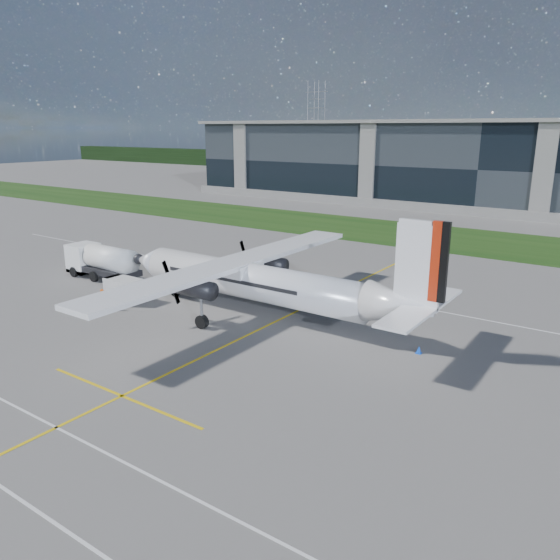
{
  "coord_description": "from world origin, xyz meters",
  "views": [
    {
      "loc": [
        25.61,
        -23.17,
        14.15
      ],
      "look_at": [
        2.15,
        10.33,
        2.73
      ],
      "focal_mm": 35.0,
      "sensor_mm": 36.0,
      "label": 1
    }
  ],
  "objects_px": {
    "turboprop_aircraft": "(261,262)",
    "safety_cone_nose_stbd": "(150,284)",
    "ground_crew_person": "(103,298)",
    "safety_cone_tail": "(419,350)",
    "safety_cone_fwd": "(137,282)",
    "safety_cone_nose_port": "(144,291)",
    "baggage_tug": "(124,290)",
    "pylon_west": "(316,125)",
    "fuel_tanker_truck": "(99,261)"
  },
  "relations": [
    {
      "from": "turboprop_aircraft",
      "to": "safety_cone_nose_stbd",
      "type": "relative_size",
      "value": 58.57
    },
    {
      "from": "ground_crew_person",
      "to": "safety_cone_tail",
      "type": "relative_size",
      "value": 3.98
    },
    {
      "from": "safety_cone_fwd",
      "to": "safety_cone_nose_port",
      "type": "height_order",
      "value": "same"
    },
    {
      "from": "baggage_tug",
      "to": "safety_cone_nose_stbd",
      "type": "relative_size",
      "value": 6.66
    },
    {
      "from": "turboprop_aircraft",
      "to": "baggage_tug",
      "type": "distance_m",
      "value": 12.87
    },
    {
      "from": "ground_crew_person",
      "to": "safety_cone_fwd",
      "type": "xyz_separation_m",
      "value": [
        -3.65,
        6.58,
        -0.74
      ]
    },
    {
      "from": "pylon_west",
      "to": "safety_cone_nose_port",
      "type": "bearing_deg",
      "value": -64.06
    },
    {
      "from": "pylon_west",
      "to": "safety_cone_nose_port",
      "type": "xyz_separation_m",
      "value": [
        69.19,
        -142.25,
        -14.75
      ]
    },
    {
      "from": "pylon_west",
      "to": "ground_crew_person",
      "type": "bearing_deg",
      "value": -64.55
    },
    {
      "from": "turboprop_aircraft",
      "to": "fuel_tanker_truck",
      "type": "height_order",
      "value": "turboprop_aircraft"
    },
    {
      "from": "fuel_tanker_truck",
      "to": "safety_cone_fwd",
      "type": "xyz_separation_m",
      "value": [
        4.84,
        0.48,
        -1.41
      ]
    },
    {
      "from": "baggage_tug",
      "to": "safety_cone_nose_port",
      "type": "distance_m",
      "value": 2.58
    },
    {
      "from": "pylon_west",
      "to": "safety_cone_nose_stbd",
      "type": "height_order",
      "value": "pylon_west"
    },
    {
      "from": "turboprop_aircraft",
      "to": "safety_cone_tail",
      "type": "bearing_deg",
      "value": 0.78
    },
    {
      "from": "pylon_west",
      "to": "safety_cone_tail",
      "type": "xyz_separation_m",
      "value": [
        94.14,
        -141.05,
        -14.75
      ]
    },
    {
      "from": "safety_cone_fwd",
      "to": "safety_cone_nose_stbd",
      "type": "relative_size",
      "value": 1.0
    },
    {
      "from": "pylon_west",
      "to": "safety_cone_nose_stbd",
      "type": "distance_m",
      "value": 156.75
    },
    {
      "from": "fuel_tanker_truck",
      "to": "safety_cone_nose_stbd",
      "type": "height_order",
      "value": "fuel_tanker_truck"
    },
    {
      "from": "safety_cone_fwd",
      "to": "safety_cone_tail",
      "type": "height_order",
      "value": "same"
    },
    {
      "from": "safety_cone_fwd",
      "to": "safety_cone_nose_stbd",
      "type": "xyz_separation_m",
      "value": [
        1.6,
        0.13,
        0.0
      ]
    },
    {
      "from": "baggage_tug",
      "to": "safety_cone_tail",
      "type": "height_order",
      "value": "baggage_tug"
    },
    {
      "from": "safety_cone_nose_stbd",
      "to": "safety_cone_tail",
      "type": "distance_m",
      "value": 26.14
    },
    {
      "from": "safety_cone_nose_port",
      "to": "safety_cone_fwd",
      "type": "bearing_deg",
      "value": 149.28
    },
    {
      "from": "turboprop_aircraft",
      "to": "fuel_tanker_truck",
      "type": "distance_m",
      "value": 20.13
    },
    {
      "from": "fuel_tanker_truck",
      "to": "safety_cone_tail",
      "type": "bearing_deg",
      "value": 0.04
    },
    {
      "from": "safety_cone_fwd",
      "to": "safety_cone_tail",
      "type": "xyz_separation_m",
      "value": [
        27.74,
        -0.45,
        0.0
      ]
    },
    {
      "from": "ground_crew_person",
      "to": "fuel_tanker_truck",
      "type": "bearing_deg",
      "value": 82.01
    },
    {
      "from": "safety_cone_tail",
      "to": "safety_cone_nose_port",
      "type": "bearing_deg",
      "value": -177.24
    },
    {
      "from": "baggage_tug",
      "to": "ground_crew_person",
      "type": "xyz_separation_m",
      "value": [
        0.47,
        -2.49,
        -0.0
      ]
    },
    {
      "from": "fuel_tanker_truck",
      "to": "safety_cone_nose_port",
      "type": "height_order",
      "value": "fuel_tanker_truck"
    },
    {
      "from": "safety_cone_nose_stbd",
      "to": "safety_cone_nose_port",
      "type": "height_order",
      "value": "same"
    },
    {
      "from": "pylon_west",
      "to": "safety_cone_nose_port",
      "type": "distance_m",
      "value": 158.87
    },
    {
      "from": "safety_cone_tail",
      "to": "safety_cone_nose_port",
      "type": "relative_size",
      "value": 1.0
    },
    {
      "from": "pylon_west",
      "to": "baggage_tug",
      "type": "distance_m",
      "value": 161.16
    },
    {
      "from": "turboprop_aircraft",
      "to": "safety_cone_nose_stbd",
      "type": "bearing_deg",
      "value": 176.8
    },
    {
      "from": "safety_cone_nose_port",
      "to": "ground_crew_person",
      "type": "bearing_deg",
      "value": -80.06
    },
    {
      "from": "baggage_tug",
      "to": "turboprop_aircraft",
      "type": "bearing_deg",
      "value": 16.23
    },
    {
      "from": "pylon_west",
      "to": "safety_cone_fwd",
      "type": "bearing_deg",
      "value": -64.72
    },
    {
      "from": "safety_cone_nose_stbd",
      "to": "safety_cone_tail",
      "type": "bearing_deg",
      "value": -1.28
    },
    {
      "from": "pylon_west",
      "to": "safety_cone_nose_stbd",
      "type": "relative_size",
      "value": 60.0
    },
    {
      "from": "pylon_west",
      "to": "baggage_tug",
      "type": "relative_size",
      "value": 9.01
    },
    {
      "from": "pylon_west",
      "to": "turboprop_aircraft",
      "type": "height_order",
      "value": "pylon_west"
    },
    {
      "from": "ground_crew_person",
      "to": "safety_cone_nose_port",
      "type": "relative_size",
      "value": 3.98
    },
    {
      "from": "safety_cone_tail",
      "to": "safety_cone_nose_port",
      "type": "xyz_separation_m",
      "value": [
        -24.95,
        -1.2,
        0.0
      ]
    },
    {
      "from": "fuel_tanker_truck",
      "to": "safety_cone_nose_port",
      "type": "bearing_deg",
      "value": -8.8
    },
    {
      "from": "turboprop_aircraft",
      "to": "safety_cone_nose_port",
      "type": "bearing_deg",
      "value": -175.22
    },
    {
      "from": "turboprop_aircraft",
      "to": "fuel_tanker_truck",
      "type": "relative_size",
      "value": 3.31
    },
    {
      "from": "pylon_west",
      "to": "safety_cone_fwd",
      "type": "distance_m",
      "value": 156.18
    },
    {
      "from": "fuel_tanker_truck",
      "to": "ground_crew_person",
      "type": "distance_m",
      "value": 10.48
    },
    {
      "from": "turboprop_aircraft",
      "to": "ground_crew_person",
      "type": "distance_m",
      "value": 13.35
    }
  ]
}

